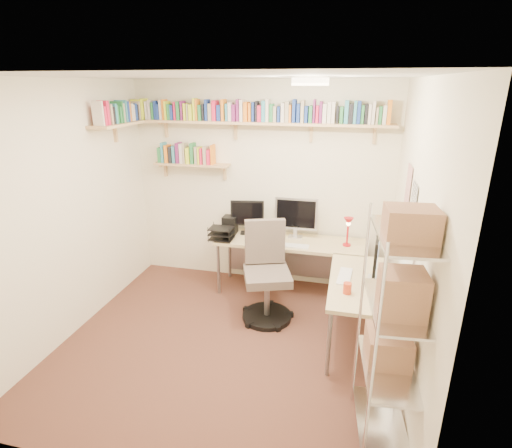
# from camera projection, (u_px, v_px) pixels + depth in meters

# --- Properties ---
(ground) EXTENTS (3.20, 3.20, 0.00)m
(ground) POSITION_uv_depth(u_px,v_px,m) (227.00, 343.00, 3.98)
(ground) COLOR #4F2C22
(ground) RESTS_ON ground
(room_shell) EXTENTS (3.24, 3.04, 2.52)m
(room_shell) POSITION_uv_depth(u_px,v_px,m) (223.00, 193.00, 3.46)
(room_shell) COLOR #EEE3C1
(room_shell) RESTS_ON ground
(wall_shelves) EXTENTS (3.12, 1.09, 0.80)m
(wall_shelves) POSITION_uv_depth(u_px,v_px,m) (223.00, 122.00, 4.59)
(wall_shelves) COLOR #D6B278
(wall_shelves) RESTS_ON ground
(corner_desk) EXTENTS (2.01, 1.74, 1.18)m
(corner_desk) POSITION_uv_depth(u_px,v_px,m) (296.00, 249.00, 4.52)
(corner_desk) COLOR #D1BE88
(corner_desk) RESTS_ON ground
(office_chair) EXTENTS (0.61, 0.61, 1.08)m
(office_chair) POSITION_uv_depth(u_px,v_px,m) (266.00, 279.00, 4.31)
(office_chair) COLOR black
(office_chair) RESTS_ON ground
(wire_rack) EXTENTS (0.42, 0.75, 1.78)m
(wire_rack) POSITION_uv_depth(u_px,v_px,m) (396.00, 310.00, 2.54)
(wire_rack) COLOR silver
(wire_rack) RESTS_ON ground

